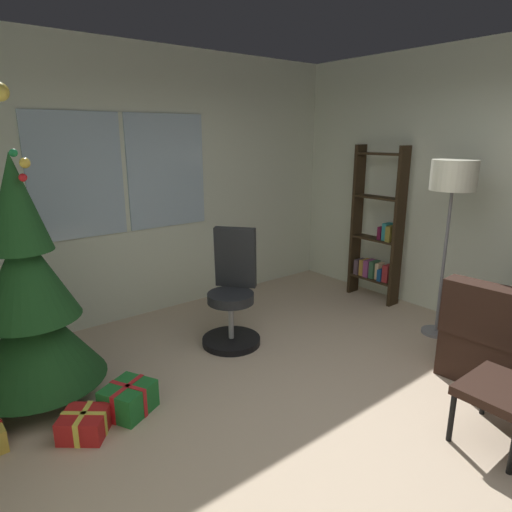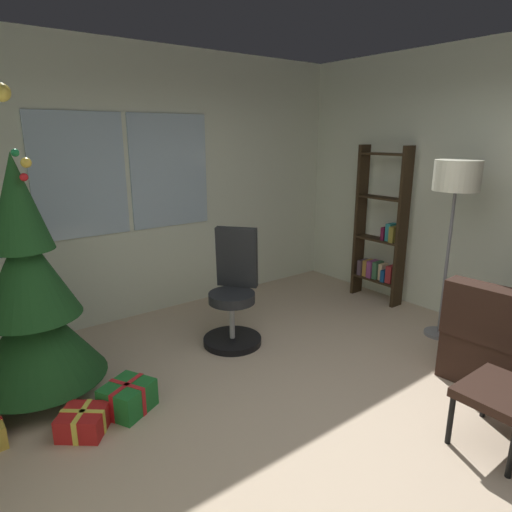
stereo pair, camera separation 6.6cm
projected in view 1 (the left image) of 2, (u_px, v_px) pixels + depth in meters
The scene contains 9 objects.
ground_plane at pixel (359, 438), 3.02m from camera, with size 4.78×5.69×0.10m, color #C7B094.
wall_back_with_windows at pixel (154, 184), 4.80m from camera, with size 4.78×0.12×2.85m.
footstool at pixel (502, 394), 2.83m from camera, with size 0.52×0.44×0.41m.
holiday_tree at pixel (30, 304), 3.20m from camera, with size 0.97×0.97×2.28m.
gift_box_red at pixel (84, 424), 2.96m from camera, with size 0.39×0.39×0.17m.
gift_box_green at pixel (129, 399), 3.20m from camera, with size 0.43×0.41×0.22m.
office_chair at pixel (232, 299), 4.22m from camera, with size 0.60×0.59×1.11m.
bookshelf at pixel (377, 235), 5.26m from camera, with size 0.18×0.64×1.84m.
floor_lamp at pixel (453, 185), 4.10m from camera, with size 0.42×0.42×1.73m.
Camera 1 is at (-2.17, -1.57, 1.95)m, focal length 31.02 mm.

